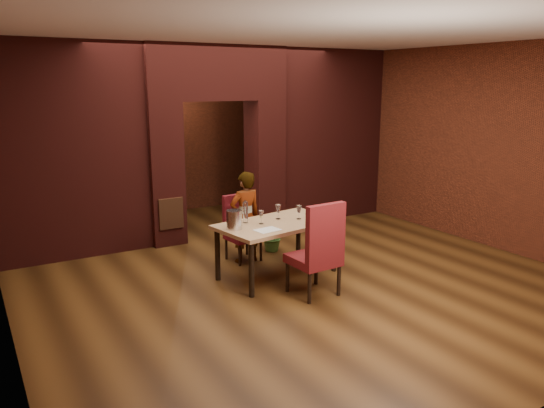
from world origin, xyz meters
The scene contains 23 objects.
floor centered at (0.00, 0.00, 0.00)m, with size 8.00×8.00×0.00m, color #4C2F13.
ceiling centered at (0.00, 0.00, 3.20)m, with size 7.00×8.00×0.04m, color silver.
wall_back centered at (0.00, 4.00, 1.60)m, with size 7.00×0.04×3.20m, color maroon.
wall_right centered at (3.50, 0.00, 1.60)m, with size 0.04×8.00×3.20m, color maroon.
pillar_left centered at (-0.95, 2.00, 1.15)m, with size 0.55×0.55×2.30m, color maroon.
pillar_right centered at (0.95, 2.00, 1.15)m, with size 0.55×0.55×2.30m, color maroon.
lintel centered at (0.00, 2.00, 2.75)m, with size 2.45×0.55×0.90m, color maroon.
wing_wall_left centered at (-2.36, 2.00, 1.60)m, with size 2.27×0.35×3.20m, color maroon.
wing_wall_right centered at (2.36, 2.00, 1.60)m, with size 2.27×0.35×3.20m, color maroon.
vent_panel centered at (-0.95, 1.71, 0.55)m, with size 0.40×0.03×0.50m, color brown.
rear_door centered at (-0.40, 3.94, 1.05)m, with size 0.90×0.08×2.10m, color black.
rear_door_frame centered at (-0.40, 3.90, 1.05)m, with size 1.02×0.04×2.22m, color black.
dining_table centered at (-0.17, -0.29, 0.38)m, with size 1.62×0.91×0.76m, color tan.
chair_far centered at (-0.27, 0.52, 0.49)m, with size 0.44×0.44×0.98m, color maroon.
chair_near centered at (-0.12, -1.06, 0.60)m, with size 0.55×0.55×1.20m, color maroon.
person_seated centered at (-0.27, 0.45, 0.68)m, with size 0.49×0.32×1.35m, color white.
wine_glass_a centered at (-0.40, -0.25, 0.85)m, with size 0.07×0.07×0.18m, color silver, non-canonical shape.
wine_glass_b centered at (-0.07, -0.15, 0.86)m, with size 0.08×0.08×0.20m, color white, non-canonical shape.
wine_glass_c centered at (0.17, -0.30, 0.86)m, with size 0.08×0.08×0.19m, color silver, non-canonical shape.
tasting_sheet centered at (-0.48, -0.56, 0.76)m, with size 0.31×0.23×0.00m, color silver.
wine_bucket centered at (-0.82, -0.30, 0.88)m, with size 0.20×0.20×0.25m, color silver.
water_bottle centered at (-0.55, -0.09, 0.91)m, with size 0.07×0.07×0.30m, color white.
potted_plant centered at (0.34, 0.70, 0.23)m, with size 0.42×0.37×0.47m, color #3B6B2B.
Camera 1 is at (-3.75, -6.19, 2.61)m, focal length 35.00 mm.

